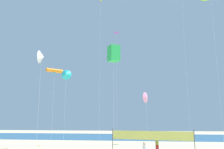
% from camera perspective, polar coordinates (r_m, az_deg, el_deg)
% --- Properties ---
extents(ocean_band, '(120.00, 20.00, 0.01)m').
position_cam_1_polar(ocean_band, '(48.93, 5.64, -14.88)').
color(ocean_band, '#28608C').
rests_on(ocean_band, ground).
extents(beachgoer_olive_shirt, '(0.35, 0.35, 1.53)m').
position_cam_1_polar(beachgoer_olive_shirt, '(26.39, 10.94, -16.26)').
color(beachgoer_olive_shirt, maroon).
rests_on(beachgoer_olive_shirt, ground).
extents(volleyball_net, '(8.34, 1.96, 2.40)m').
position_cam_1_polar(volleyball_net, '(25.27, 9.50, -14.68)').
color(volleyball_net, '#4C4C51').
rests_on(volleyball_net, ground).
extents(kite_cyan_delta, '(1.11, 0.62, 8.52)m').
position_cam_1_polar(kite_cyan_delta, '(24.92, -11.12, -0.01)').
color(kite_cyan_delta, silver).
rests_on(kite_cyan_delta, ground).
extents(kite_orange_tube, '(1.82, 1.73, 9.50)m').
position_cam_1_polar(kite_orange_tube, '(29.55, -13.86, 0.88)').
color(kite_orange_tube, silver).
rests_on(kite_orange_tube, ground).
extents(kite_magenta_diamond, '(0.83, 0.85, 15.76)m').
position_cam_1_polar(kite_magenta_diamond, '(33.79, 1.10, 9.85)').
color(kite_magenta_diamond, silver).
rests_on(kite_magenta_diamond, ground).
extents(kite_green_box, '(1.36, 1.36, 10.55)m').
position_cam_1_polar(kite_green_box, '(23.19, 0.42, 5.12)').
color(kite_green_box, silver).
rests_on(kite_green_box, ground).
extents(kite_pink_delta, '(0.94, 1.47, 7.23)m').
position_cam_1_polar(kite_pink_delta, '(33.78, 8.35, -5.55)').
color(kite_pink_delta, silver).
rests_on(kite_pink_delta, ground).
extents(kite_white_delta, '(0.55, 1.16, 9.18)m').
position_cam_1_polar(kite_white_delta, '(20.98, -16.82, 4.10)').
color(kite_white_delta, silver).
rests_on(kite_white_delta, ground).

